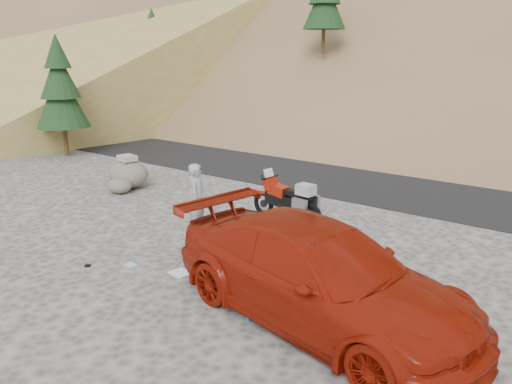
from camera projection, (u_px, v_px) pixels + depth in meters
ground at (169, 243)px, 11.64m from camera, size 140.00×140.00×0.00m
road at (346, 172)px, 18.57m from camera, size 120.00×7.00×0.05m
conifer_verge at (60, 87)px, 20.67m from camera, size 2.20×2.20×5.04m
motorcycle at (289, 202)px, 12.88m from camera, size 2.28×0.81×1.36m
man at (199, 231)px, 12.43m from camera, size 0.64×0.74×1.73m
red_car at (317, 320)px, 8.34m from camera, size 5.94×3.30×1.63m
boulder at (128, 174)px, 16.29m from camera, size 1.77×1.67×1.09m
small_rock at (120, 186)px, 15.72m from camera, size 0.89×0.82×0.48m
gear_white_cloth at (180, 273)px, 10.09m from camera, size 0.45×0.41×0.01m
gear_blue_mat at (224, 275)px, 9.76m from camera, size 0.51×0.50×0.20m
gear_bottle at (248, 315)px, 8.28m from camera, size 0.08×0.08×0.20m
gear_funnel at (218, 287)px, 9.30m from camera, size 0.16×0.16×0.17m
gear_glove_b at (88, 266)px, 10.40m from camera, size 0.14×0.13×0.04m
gear_blue_cloth at (131, 265)px, 10.47m from camera, size 0.27×0.21×0.01m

